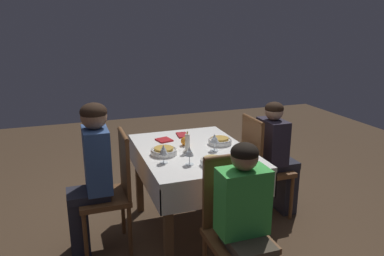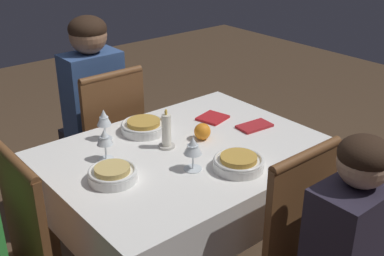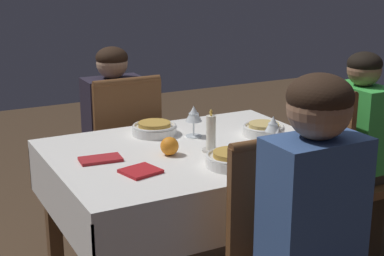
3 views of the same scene
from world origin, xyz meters
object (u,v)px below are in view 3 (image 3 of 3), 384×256
(wine_glass_south, at_px, (194,115))
(candle_centerpiece, at_px, (211,136))
(person_child_dark, at_px, (111,135))
(bowl_west, at_px, (264,129))
(dining_table, at_px, (191,172))
(bowl_south, at_px, (154,128))
(person_adult_denim, at_px, (322,245))
(wine_glass_north, at_px, (278,138))
(orange_fruit, at_px, (170,146))
(bowl_north, at_px, (233,159))
(chair_south, at_px, (122,156))
(person_child_green, at_px, (367,150))
(wine_glass_west, at_px, (273,125))
(napkin_red_folded, at_px, (141,171))
(napkin_spare_side, at_px, (101,159))
(chair_west, at_px, (341,170))

(wine_glass_south, height_order, candle_centerpiece, candle_centerpiece)
(person_child_dark, distance_m, bowl_west, 0.93)
(dining_table, xyz_separation_m, bowl_south, (0.05, -0.25, 0.13))
(person_adult_denim, xyz_separation_m, wine_glass_north, (-0.20, -0.51, 0.17))
(orange_fruit, bearing_deg, bowl_north, 124.42)
(chair_south, bearing_deg, wine_glass_south, 105.35)
(person_child_green, bearing_deg, person_child_dark, 50.69)
(person_adult_denim, height_order, wine_glass_west, person_adult_denim)
(person_child_green, bearing_deg, candle_centerpiece, 93.69)
(bowl_north, bearing_deg, candle_centerpiece, -93.85)
(person_child_dark, xyz_separation_m, wine_glass_south, (-0.14, 0.68, 0.25))
(wine_glass_south, bearing_deg, napkin_red_folded, 39.18)
(person_adult_denim, distance_m, wine_glass_south, 0.98)
(chair_south, xyz_separation_m, person_child_dark, (-0.00, -0.16, 0.07))
(person_adult_denim, bearing_deg, bowl_west, 66.86)
(chair_south, xyz_separation_m, napkin_spare_side, (0.33, 0.64, 0.23))
(wine_glass_north, relative_size, wine_glass_west, 1.05)
(napkin_spare_side, bearing_deg, orange_fruit, 167.19)
(wine_glass_south, bearing_deg, candle_centerpiece, 80.69)
(dining_table, relative_size, wine_glass_west, 8.55)
(bowl_south, bearing_deg, orange_fruit, 77.57)
(dining_table, distance_m, candle_centerpiece, 0.19)
(wine_glass_north, bearing_deg, dining_table, -55.32)
(bowl_north, relative_size, orange_fruit, 2.80)
(dining_table, distance_m, orange_fruit, 0.18)
(person_child_green, height_order, napkin_red_folded, person_child_green)
(chair_south, height_order, candle_centerpiece, chair_south)
(orange_fruit, height_order, napkin_spare_side, orange_fruit)
(chair_south, height_order, person_child_green, person_child_green)
(bowl_west, bearing_deg, wine_glass_south, -24.39)
(chair_west, distance_m, wine_glass_west, 0.61)
(dining_table, distance_m, chair_west, 0.82)
(napkin_spare_side, bearing_deg, napkin_red_folded, 113.78)
(candle_centerpiece, bearing_deg, chair_west, -175.54)
(person_adult_denim, distance_m, person_child_green, 1.25)
(napkin_spare_side, bearing_deg, dining_table, 175.82)
(chair_west, bearing_deg, orange_fruit, 91.37)
(candle_centerpiece, bearing_deg, dining_table, -52.97)
(person_adult_denim, height_order, bowl_west, person_adult_denim)
(chair_west, bearing_deg, candle_centerpiece, 94.46)
(person_child_green, xyz_separation_m, wine_glass_west, (0.66, 0.13, 0.24))
(chair_west, distance_m, person_child_green, 0.18)
(chair_west, height_order, bowl_north, chair_west)
(wine_glass_north, bearing_deg, person_child_dark, -76.74)
(chair_west, height_order, bowl_south, chair_west)
(chair_south, height_order, wine_glass_north, chair_south)
(bowl_south, bearing_deg, napkin_spare_side, 34.55)
(person_child_dark, bearing_deg, wine_glass_south, 101.88)
(chair_south, distance_m, napkin_spare_side, 0.75)
(person_child_green, height_order, person_child_dark, person_child_green)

